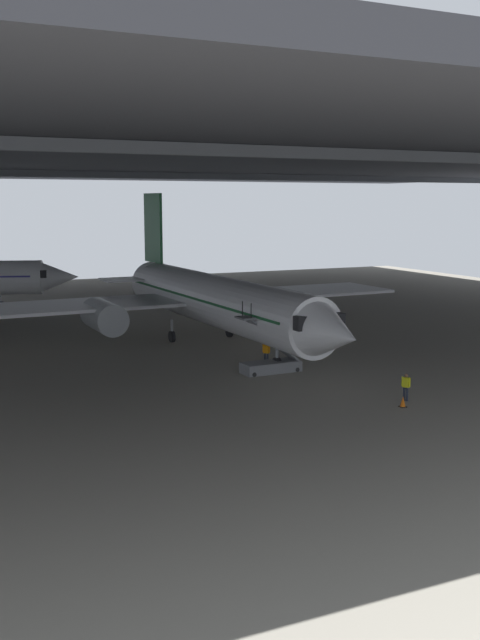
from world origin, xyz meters
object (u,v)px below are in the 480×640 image
at_px(boarding_stairs, 270,361).
at_px(traffic_cone_orange, 403,402).
at_px(airplane_main, 212,300).
at_px(crew_worker_near_nose, 406,385).
at_px(crew_worker_by_stairs, 266,351).

height_order(boarding_stairs, traffic_cone_orange, boarding_stairs).
bearing_deg(boarding_stairs, airplane_main, 88.21).
xyz_separation_m(boarding_stairs, traffic_cone_orange, (2.75, -10.41, -0.45)).
relative_size(boarding_stairs, crew_worker_near_nose, 3.03).
bearing_deg(crew_worker_near_nose, traffic_cone_orange, -133.26).
xyz_separation_m(crew_worker_near_nose, traffic_cone_orange, (-0.92, -0.98, -0.59)).
bearing_deg(traffic_cone_orange, crew_worker_near_nose, 46.74).
bearing_deg(airplane_main, boarding_stairs, -91.79).
xyz_separation_m(airplane_main, crew_worker_by_stairs, (0.40, -8.51, -2.55)).
bearing_deg(traffic_cone_orange, crew_worker_by_stairs, 99.27).
distance_m(airplane_main, boarding_stairs, 10.85).
xyz_separation_m(airplane_main, crew_worker_near_nose, (3.35, -19.91, -2.63)).
height_order(airplane_main, crew_worker_by_stairs, airplane_main).
bearing_deg(crew_worker_by_stairs, airplane_main, 92.72).
bearing_deg(crew_worker_near_nose, airplane_main, 99.55).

